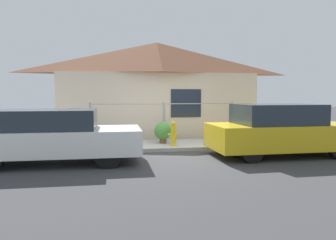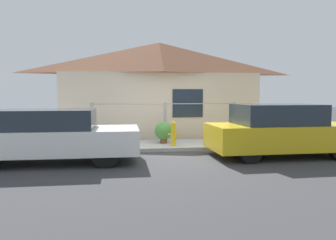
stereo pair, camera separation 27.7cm
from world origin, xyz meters
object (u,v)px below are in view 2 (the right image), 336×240
object	(u,v)px
potted_plant_near_hydrant	(164,131)
potted_plant_by_fence	(76,135)
fire_hydrant	(174,133)
car_left	(52,136)
car_right	(280,131)

from	to	relation	value
potted_plant_near_hydrant	potted_plant_by_fence	distance (m)	2.72
fire_hydrant	potted_plant_near_hydrant	xyz separation A→B (m)	(-0.22, 0.60, -0.01)
car_left	car_right	distance (m)	5.85
fire_hydrant	potted_plant_near_hydrant	world-z (taller)	fire_hydrant
car_left	potted_plant_by_fence	bearing A→B (deg)	83.79
car_left	potted_plant_near_hydrant	size ratio (longest dim) A/B	6.04
car_right	potted_plant_near_hydrant	size ratio (longest dim) A/B	5.79
car_left	fire_hydrant	bearing A→B (deg)	24.93
potted_plant_near_hydrant	car_right	bearing A→B (deg)	-35.60
car_left	potted_plant_near_hydrant	xyz separation A→B (m)	(2.97, 2.06, -0.17)
fire_hydrant	car_left	bearing A→B (deg)	-155.48
car_right	potted_plant_near_hydrant	distance (m)	3.55
car_left	potted_plant_by_fence	distance (m)	2.21
car_left	fire_hydrant	xyz separation A→B (m)	(3.20, 1.46, -0.16)
fire_hydrant	potted_plant_by_fence	xyz separation A→B (m)	(-2.94, 0.72, -0.09)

